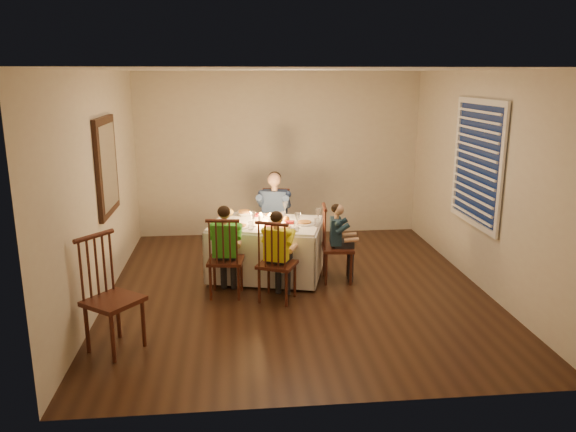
{
  "coord_description": "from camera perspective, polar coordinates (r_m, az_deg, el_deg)",
  "views": [
    {
      "loc": [
        -0.75,
        -6.4,
        2.55
      ],
      "look_at": [
        -0.09,
        0.15,
        0.88
      ],
      "focal_mm": 35.0,
      "sensor_mm": 36.0,
      "label": 1
    }
  ],
  "objects": [
    {
      "name": "window_blinds",
      "position": [
        7.22,
        18.59,
        5.11
      ],
      "size": [
        0.07,
        1.34,
        1.54
      ],
      "color": "#0D1936",
      "rests_on": "wall_right"
    },
    {
      "name": "setting_teal",
      "position": [
        7.06,
        1.66,
        -0.74
      ],
      "size": [
        0.32,
        0.32,
        0.02
      ],
      "primitive_type": "cylinder",
      "rotation": [
        0.0,
        0.0,
        -0.26
      ],
      "color": "white",
      "rests_on": "dining_table"
    },
    {
      "name": "wall_mirror",
      "position": [
        6.94,
        -17.93,
        4.82
      ],
      "size": [
        0.06,
        0.95,
        1.15
      ],
      "color": "black",
      "rests_on": "wall_left"
    },
    {
      "name": "candle_right",
      "position": [
        7.12,
        -1.82,
        -0.29
      ],
      "size": [
        0.06,
        0.06,
        0.1
      ],
      "primitive_type": "cylinder",
      "color": "white",
      "rests_on": "dining_table"
    },
    {
      "name": "candle_left",
      "position": [
        7.14,
        -2.81,
        -0.25
      ],
      "size": [
        0.06,
        0.06,
        0.1
      ],
      "primitive_type": "cylinder",
      "color": "white",
      "rests_on": "dining_table"
    },
    {
      "name": "setting_adult",
      "position": [
        7.41,
        -1.67,
        -0.01
      ],
      "size": [
        0.32,
        0.32,
        0.02
      ],
      "primitive_type": "cylinder",
      "rotation": [
        0.0,
        0.0,
        -0.26
      ],
      "color": "white",
      "rests_on": "dining_table"
    },
    {
      "name": "ground",
      "position": [
        6.93,
        0.89,
        -7.38
      ],
      "size": [
        5.0,
        5.0,
        0.0
      ],
      "primitive_type": "plane",
      "color": "black",
      "rests_on": "ground"
    },
    {
      "name": "child_yellow",
      "position": [
        6.61,
        -1.09,
        -8.49
      ],
      "size": [
        0.46,
        0.44,
        1.07
      ],
      "primitive_type": null,
      "rotation": [
        0.0,
        0.0,
        2.72
      ],
      "color": "yellow",
      "rests_on": "ground"
    },
    {
      "name": "child_teal",
      "position": [
        7.22,
        5.0,
        -6.53
      ],
      "size": [
        0.32,
        0.34,
        1.0
      ],
      "primitive_type": null,
      "rotation": [
        0.0,
        0.0,
        1.48
      ],
      "color": "#192F3F",
      "rests_on": "ground"
    },
    {
      "name": "setting_green",
      "position": [
        6.93,
        -5.01,
        -1.08
      ],
      "size": [
        0.32,
        0.32,
        0.02
      ],
      "primitive_type": "cylinder",
      "rotation": [
        0.0,
        0.0,
        -0.26
      ],
      "color": "white",
      "rests_on": "dining_table"
    },
    {
      "name": "chair_adult",
      "position": [
        8.05,
        -1.37,
        -4.26
      ],
      "size": [
        0.48,
        0.47,
        0.98
      ],
      "primitive_type": null,
      "rotation": [
        0.0,
        0.0,
        -0.24
      ],
      "color": "#3E1910",
      "rests_on": "ground"
    },
    {
      "name": "chair_near_left",
      "position": [
        6.78,
        -6.24,
        -7.99
      ],
      "size": [
        0.45,
        0.43,
        0.98
      ],
      "primitive_type": null,
      "rotation": [
        0.0,
        0.0,
        3.02
      ],
      "color": "#3E1910",
      "rests_on": "ground"
    },
    {
      "name": "dining_table",
      "position": [
        7.19,
        -2.21,
        -2.25
      ],
      "size": [
        1.59,
        1.32,
        0.69
      ],
      "rotation": [
        0.0,
        0.0,
        -0.26
      ],
      "color": "white",
      "rests_on": "ground"
    },
    {
      "name": "orange_fruit",
      "position": [
        7.13,
        -0.15,
        -0.33
      ],
      "size": [
        0.08,
        0.08,
        0.08
      ],
      "primitive_type": "sphere",
      "color": "orange",
      "rests_on": "dining_table"
    },
    {
      "name": "chair_extra",
      "position": [
        5.75,
        -16.94,
        -12.8
      ],
      "size": [
        0.63,
        0.63,
        1.12
      ],
      "primitive_type": null,
      "rotation": [
        0.0,
        0.0,
        0.91
      ],
      "color": "#3E1910",
      "rests_on": "ground"
    },
    {
      "name": "child_green",
      "position": [
        6.78,
        -6.24,
        -7.99
      ],
      "size": [
        0.41,
        0.38,
        1.1
      ],
      "primitive_type": null,
      "rotation": [
        0.0,
        0.0,
        3.02
      ],
      "color": "green",
      "rests_on": "ground"
    },
    {
      "name": "wall_back",
      "position": [
        9.02,
        -0.91,
        6.25
      ],
      "size": [
        4.5,
        0.02,
        2.6
      ],
      "primitive_type": "cube",
      "color": "beige",
      "rests_on": "ground"
    },
    {
      "name": "wall_left",
      "position": [
        6.69,
        -18.6,
        2.7
      ],
      "size": [
        0.02,
        5.0,
        2.6
      ],
      "primitive_type": "cube",
      "color": "beige",
      "rests_on": "ground"
    },
    {
      "name": "chair_near_right",
      "position": [
        6.61,
        -1.09,
        -8.49
      ],
      "size": [
        0.53,
        0.52,
        0.98
      ],
      "primitive_type": null,
      "rotation": [
        0.0,
        0.0,
        2.72
      ],
      "color": "#3E1910",
      "rests_on": "ground"
    },
    {
      "name": "chair_end",
      "position": [
        7.22,
        5.0,
        -6.53
      ],
      "size": [
        0.42,
        0.44,
        0.98
      ],
      "primitive_type": null,
      "rotation": [
        0.0,
        0.0,
        1.48
      ],
      "color": "#3E1910",
      "rests_on": "ground"
    },
    {
      "name": "wall_right",
      "position": [
        7.18,
        19.1,
        3.4
      ],
      "size": [
        0.02,
        5.0,
        2.6
      ],
      "primitive_type": "cube",
      "color": "beige",
      "rests_on": "ground"
    },
    {
      "name": "setting_yellow",
      "position": [
        6.83,
        -0.48,
        -1.25
      ],
      "size": [
        0.32,
        0.32,
        0.02
      ],
      "primitive_type": "cylinder",
      "rotation": [
        0.0,
        0.0,
        -0.26
      ],
      "color": "white",
      "rests_on": "dining_table"
    },
    {
      "name": "serving_bowl",
      "position": [
        7.5,
        -4.45,
        0.23
      ],
      "size": [
        0.22,
        0.22,
        0.05
      ],
      "primitive_type": "imported",
      "rotation": [
        0.0,
        0.0,
        0.12
      ],
      "color": "white",
      "rests_on": "dining_table"
    },
    {
      "name": "adult",
      "position": [
        8.05,
        -1.37,
        -4.26
      ],
      "size": [
        0.54,
        0.51,
        1.24
      ],
      "primitive_type": null,
      "rotation": [
        0.0,
        0.0,
        -0.24
      ],
      "color": "navy",
      "rests_on": "ground"
    },
    {
      "name": "ceiling",
      "position": [
        6.44,
        0.98,
        14.65
      ],
      "size": [
        5.0,
        5.0,
        0.0
      ],
      "primitive_type": "plane",
      "color": "white",
      "rests_on": "wall_back"
    },
    {
      "name": "squash",
      "position": [
        7.52,
        -5.9,
        0.4
      ],
      "size": [
        0.09,
        0.09,
        0.09
      ],
      "primitive_type": "sphere",
      "color": "yellow",
      "rests_on": "dining_table"
    }
  ]
}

